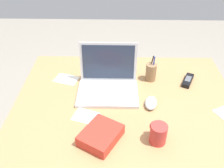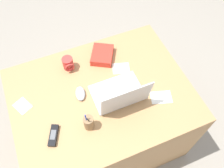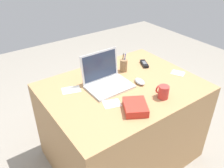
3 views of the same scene
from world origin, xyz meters
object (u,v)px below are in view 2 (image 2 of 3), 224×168
Objects in this scene: coffee_mug_white at (68,64)px; pen_holder at (89,123)px; computer_mouse at (80,93)px; cordless_phone at (53,135)px; laptop at (120,94)px; snack_bag at (102,55)px.

pen_holder reaches higher than coffee_mug_white.
coffee_mug_white is at bearing -77.99° from computer_mouse.
coffee_mug_white is 0.52m from cordless_phone.
laptop is 0.28m from pen_holder.
cordless_phone is 0.87× the size of pen_holder.
laptop reaches higher than pen_holder.
coffee_mug_white is 0.53× the size of snack_bag.
laptop is 0.37m from snack_bag.
laptop reaches higher than coffee_mug_white.
laptop is 0.48m from cordless_phone.
coffee_mug_white is (0.00, -0.24, 0.03)m from computer_mouse.
laptop is at bearing 122.52° from coffee_mug_white.
snack_bag is at bearing -137.25° from cordless_phone.
laptop is 0.27m from computer_mouse.
pen_holder is 0.55m from snack_bag.
snack_bag is (-0.25, -0.24, 0.01)m from computer_mouse.
coffee_mug_white is (0.24, -0.37, -0.00)m from laptop.
laptop reaches higher than cordless_phone.
pen_holder is 0.89× the size of snack_bag.
coffee_mug_white is 0.69× the size of cordless_phone.
computer_mouse is at bearing -95.05° from pen_holder.
pen_holder is (-0.22, 0.02, 0.04)m from cordless_phone.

